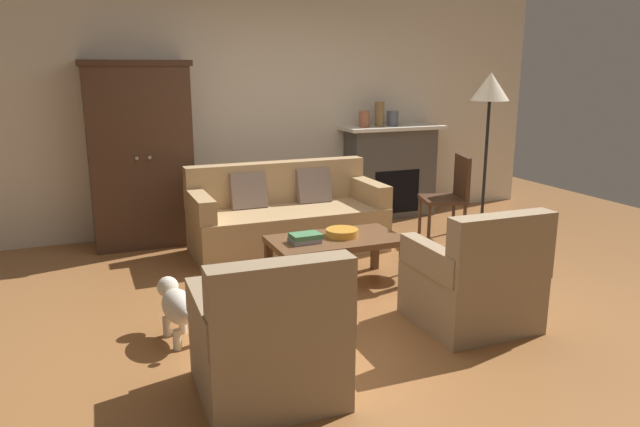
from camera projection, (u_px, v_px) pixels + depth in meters
ground_plane at (357, 297)px, 4.84m from camera, size 9.60×9.60×0.00m
back_wall at (262, 104)px, 6.79m from camera, size 7.20×0.10×2.80m
fireplace at (390, 171)px, 7.33m from camera, size 1.26×0.48×1.12m
armoire at (140, 154)px, 6.09m from camera, size 1.06×0.57×1.88m
couch at (286, 219)px, 6.03m from camera, size 1.92×0.86×0.86m
coffee_table at (336, 244)px, 5.02m from camera, size 1.10×0.60×0.42m
fruit_bowl at (342, 233)px, 5.04m from camera, size 0.28×0.28×0.06m
book_stack at (305, 238)px, 4.86m from camera, size 0.25×0.18×0.07m
mantel_vase_terracotta at (364, 119)px, 7.02m from camera, size 0.12×0.12×0.19m
mantel_vase_bronze at (379, 114)px, 7.09m from camera, size 0.11×0.11×0.29m
mantel_vase_slate at (393, 119)px, 7.17m from camera, size 0.14×0.14×0.18m
armchair_near_left at (269, 344)px, 3.32m from camera, size 0.80×0.79×0.88m
armchair_near_right at (475, 283)px, 4.25m from camera, size 0.79×0.78×0.88m
side_chair_wooden at (451, 192)px, 6.39m from camera, size 0.55×0.55×0.90m
floor_lamp at (490, 98)px, 5.60m from camera, size 0.36×0.36×1.76m
dog at (177, 305)px, 4.04m from camera, size 0.25×0.57×0.39m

